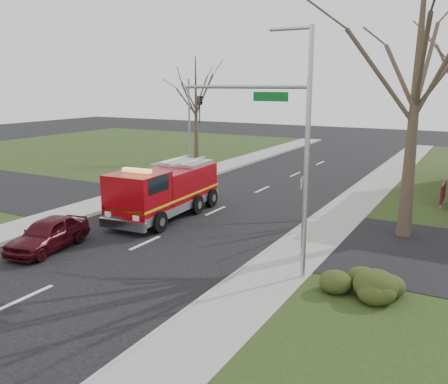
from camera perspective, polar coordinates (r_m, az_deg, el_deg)
The scene contains 12 objects.
ground at distance 20.54m, azimuth -9.47°, elevation -6.09°, with size 120.00×120.00×0.00m, color black.
sidewalk_right at distance 17.55m, azimuth 6.84°, elevation -9.09°, with size 2.40×80.00×0.15m, color gray.
sidewalk_left at distance 24.72m, azimuth -20.86°, elevation -3.34°, with size 2.40×80.00×0.15m, color gray.
health_center_sign at distance 28.27m, azimuth 24.84°, elevation -0.05°, with size 0.12×2.00×1.40m.
hedge_corner at distance 15.70m, azimuth 15.12°, elevation -10.19°, with size 2.80×2.00×0.90m, color #293714.
bare_tree_near at distance 21.33m, azimuth 22.32°, elevation 14.09°, with size 6.00×6.00×12.00m.
bare_tree_left at distance 41.59m, azimuth -3.41°, elevation 11.38°, with size 4.50×4.50×9.00m.
traffic_signal_mast at distance 18.15m, azimuth 6.13°, elevation 6.78°, with size 5.29×0.18×6.80m.
streetlight_pole at distance 15.63m, azimuth 9.78°, elevation 5.12°, with size 1.48×0.16×8.40m.
utility_pole_far at distance 34.93m, azimuth -4.19°, elevation 7.71°, with size 0.14×0.14×7.00m, color gray.
fire_engine at distance 24.07m, azimuth -7.19°, elevation -0.02°, with size 3.00×7.18×2.84m.
parked_car_maroon at distance 20.61m, azimuth -20.41°, elevation -4.74°, with size 1.57×3.91×1.33m, color #3F0A12.
Camera 1 is at (12.22, -15.14, 6.60)m, focal length 38.00 mm.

